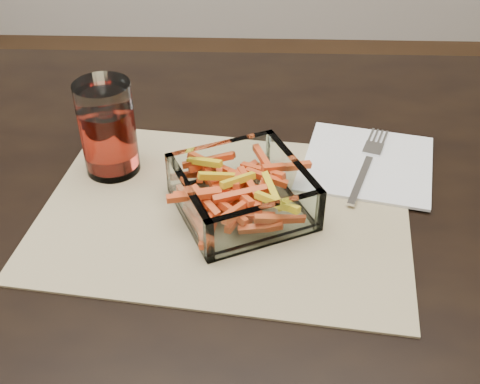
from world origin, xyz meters
The scene contains 6 objects.
dining_table centered at (0.00, 0.00, 0.66)m, with size 1.60×0.90×0.75m.
placemat centered at (-0.01, -0.01, 0.75)m, with size 0.45×0.33×0.00m, color tan.
glass_bowl centered at (0.01, -0.01, 0.78)m, with size 0.19×0.19×0.06m.
tumbler centered at (-0.17, 0.07, 0.81)m, with size 0.07×0.07×0.13m.
napkin centered at (0.18, 0.09, 0.76)m, with size 0.17×0.17×0.00m, color white.
fork centered at (0.18, 0.09, 0.76)m, with size 0.08×0.18×0.00m.
Camera 1 is at (0.02, -0.59, 1.23)m, focal length 45.00 mm.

